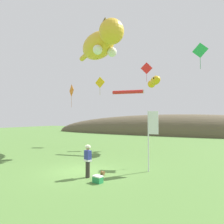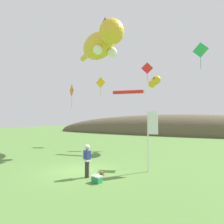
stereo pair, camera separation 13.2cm
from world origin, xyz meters
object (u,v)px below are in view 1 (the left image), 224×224
festival_attendant (88,160)px  kite_spool (103,173)px  kite_diamond_green (200,51)px  kite_diamond_red (147,68)px  kite_tube_streamer (128,92)px  picnic_cooler (98,179)px  kite_diamond_gold (100,83)px  kite_diamond_orange (72,91)px  festival_banner_pole (151,132)px  kite_giant_cat (100,44)px  kite_fish_windsock (155,81)px

festival_attendant → kite_spool: 1.23m
kite_diamond_green → kite_diamond_red: kite_diamond_red is taller
kite_spool → kite_tube_streamer: 10.59m
picnic_cooler → kite_diamond_gold: kite_diamond_gold is taller
kite_spool → picnic_cooler: 1.36m
kite_spool → kite_diamond_green: bearing=57.4°
kite_spool → kite_diamond_orange: (-5.11, 3.55, 5.50)m
kite_diamond_gold → kite_diamond_red: bearing=8.7°
festival_attendant → kite_diamond_red: (-0.83, 13.66, 8.30)m
kite_diamond_orange → kite_diamond_green: size_ratio=0.90×
festival_banner_pole → kite_diamond_gold: 14.89m
picnic_cooler → festival_banner_pole: size_ratio=0.15×
kite_giant_cat → kite_diamond_red: size_ratio=3.64×
kite_diamond_gold → kite_tube_streamer: bearing=-32.4°
kite_spool → kite_tube_streamer: kite_tube_streamer is taller
kite_diamond_orange → festival_attendant: bearing=-43.2°
picnic_cooler → festival_banner_pole: festival_banner_pole is taller
kite_fish_windsock → kite_diamond_red: size_ratio=1.42×
kite_diamond_gold → kite_spool: bearing=-58.8°
kite_fish_windsock → kite_diamond_gold: kite_diamond_gold is taller
festival_attendant → picnic_cooler: size_ratio=3.26×
kite_diamond_green → kite_spool: bearing=-122.6°
festival_attendant → kite_diamond_gold: kite_diamond_gold is taller
kite_spool → kite_diamond_gold: 16.04m
kite_fish_windsock → kite_diamond_green: 5.86m
kite_spool → kite_diamond_red: bearing=96.0°
kite_spool → kite_fish_windsock: size_ratio=0.08×
kite_fish_windsock → kite_diamond_orange: bearing=-126.2°
festival_attendant → kite_diamond_green: bearing=57.2°
picnic_cooler → kite_diamond_red: size_ratio=0.24×
kite_diamond_orange → kite_diamond_green: bearing=21.8°
kite_diamond_orange → kite_diamond_red: 10.72m
picnic_cooler → kite_fish_windsock: size_ratio=0.17×
picnic_cooler → kite_diamond_orange: bearing=139.0°
kite_diamond_gold → kite_diamond_red: (5.92, 0.90, 1.36)m
kite_fish_windsock → kite_diamond_gold: bearing=170.4°
kite_giant_cat → kite_tube_streamer: size_ratio=2.63×
kite_spool → kite_diamond_red: 15.87m
festival_attendant → kite_fish_windsock: kite_fish_windsock is taller
kite_diamond_orange → kite_giant_cat: bearing=82.9°
kite_tube_streamer → kite_fish_windsock: bearing=44.7°
kite_diamond_green → picnic_cooler: bearing=-116.4°
kite_diamond_green → festival_banner_pole: bearing=-114.6°
picnic_cooler → festival_banner_pole: bearing=60.6°
picnic_cooler → kite_diamond_gold: 17.19m
kite_spool → kite_giant_cat: size_ratio=0.03×
picnic_cooler → kite_fish_windsock: kite_fish_windsock is taller
kite_tube_streamer → festival_attendant: bearing=-81.3°
festival_banner_pole → kite_diamond_gold: bearing=133.5°
kite_diamond_orange → kite_tube_streamer: bearing=58.3°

